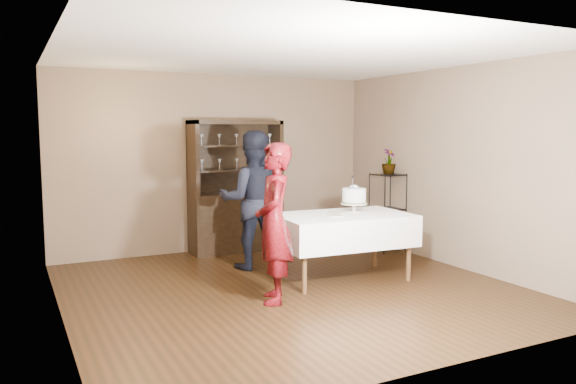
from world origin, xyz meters
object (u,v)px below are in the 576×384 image
Objects in this scene: cake_table at (343,230)px; cake at (354,197)px; man at (252,200)px; plant_etagere at (387,209)px; woman at (274,223)px; potted_plant at (389,161)px; china_hutch at (236,208)px.

cake reaches higher than cake_table.
plant_etagere is at bearing -159.48° from man.
cake is at bearing 157.51° from man.
woman is 4.49× the size of potted_plant.
cake is (0.25, 0.14, 0.38)m from cake_table.
cake is at bearing -142.35° from plant_etagere.
cake_table is 0.98× the size of woman.
potted_plant is (1.27, 0.97, 0.37)m from cake.
china_hutch is 1.16× the size of woman.
cake reaches higher than plant_etagere.
china_hutch reaches higher than potted_plant.
plant_etagere is 2.57× the size of cake.
potted_plant reaches higher than cake.
potted_plant is at bearing 22.28° from plant_etagere.
plant_etagere is 0.73m from potted_plant.
plant_etagere is at bearing -26.83° from china_hutch.
china_hutch reaches higher than cake.
woman is 3.14m from potted_plant.
plant_etagere reaches higher than cake_table.
cake is (1.02, -0.90, 0.08)m from man.
china_hutch is 5.20× the size of potted_plant.
china_hutch reaches higher than cake_table.
man is at bearing -172.08° from woman.
plant_etagere is 1.88m from cake_table.
cake is at bearing 29.64° from cake_table.
man reaches higher than woman.
plant_etagere is at bearing 37.65° from cake.
potted_plant is (1.52, 1.12, 0.75)m from cake_table.
china_hutch is at bearing -81.37° from man.
cake_table is 2.03m from potted_plant.
woman reaches higher than cake_table.
cake_table is 3.64× the size of cake.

